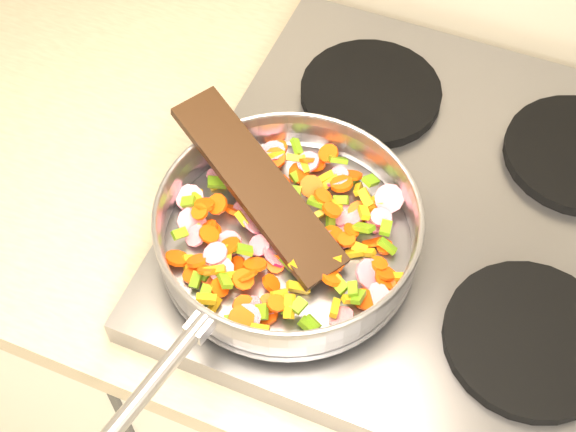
% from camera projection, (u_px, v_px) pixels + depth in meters
% --- Properties ---
extents(cooktop, '(0.60, 0.60, 0.04)m').
position_uv_depth(cooktop, '(438.00, 216.00, 1.00)').
color(cooktop, '#939399').
rests_on(cooktop, counter_top).
extents(grate_fl, '(0.19, 0.19, 0.02)m').
position_uv_depth(grate_fl, '(292.00, 255.00, 0.93)').
color(grate_fl, black).
rests_on(grate_fl, cooktop).
extents(grate_fr, '(0.19, 0.19, 0.02)m').
position_uv_depth(grate_fr, '(530.00, 339.00, 0.87)').
color(grate_fr, black).
rests_on(grate_fr, cooktop).
extents(grate_bl, '(0.19, 0.19, 0.02)m').
position_uv_depth(grate_bl, '(371.00, 92.00, 1.08)').
color(grate_bl, black).
rests_on(grate_bl, cooktop).
extents(saute_pan, '(0.35, 0.51, 0.06)m').
position_uv_depth(saute_pan, '(287.00, 229.00, 0.90)').
color(saute_pan, '#9E9EA5').
rests_on(saute_pan, grate_fl).
extents(vegetable_heap, '(0.29, 0.28, 0.05)m').
position_uv_depth(vegetable_heap, '(288.00, 233.00, 0.92)').
color(vegetable_heap, '#FF4908').
rests_on(vegetable_heap, saute_pan).
extents(wooden_spatula, '(0.26, 0.18, 0.07)m').
position_uv_depth(wooden_spatula, '(258.00, 184.00, 0.91)').
color(wooden_spatula, black).
rests_on(wooden_spatula, saute_pan).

